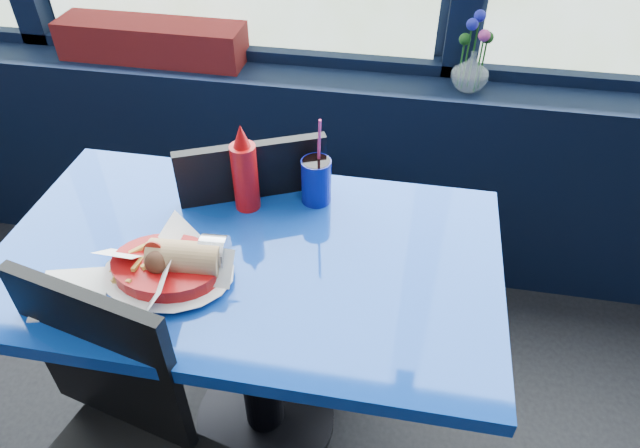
{
  "coord_description": "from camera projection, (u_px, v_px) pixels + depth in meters",
  "views": [
    {
      "loc": [
        0.65,
        1.06,
        1.69
      ],
      "look_at": [
        0.48,
        1.98,
        0.88
      ],
      "focal_mm": 32.0,
      "sensor_mm": 36.0,
      "label": 1
    }
  ],
  "objects": [
    {
      "name": "window_sill",
      "position": [
        242.0,
        159.0,
        2.28
      ],
      "size": [
        5.0,
        0.26,
        0.8
      ],
      "primitive_type": "cube",
      "color": "black",
      "rests_on": "ground"
    },
    {
      "name": "near_table",
      "position": [
        253.0,
        303.0,
        1.48
      ],
      "size": [
        1.2,
        0.7,
        0.75
      ],
      "color": "black",
      "rests_on": "ground"
    },
    {
      "name": "chair_near_front",
      "position": [
        110.0,
        448.0,
        1.24
      ],
      "size": [
        0.48,
        0.48,
        0.89
      ],
      "rotation": [
        0.0,
        0.0,
        -0.23
      ],
      "color": "black",
      "rests_on": "ground"
    },
    {
      "name": "chair_near_back",
      "position": [
        284.0,
        234.0,
        1.75
      ],
      "size": [
        0.54,
        0.54,
        0.91
      ],
      "rotation": [
        0.0,
        0.0,
        3.57
      ],
      "color": "black",
      "rests_on": "ground"
    },
    {
      "name": "planter_box",
      "position": [
        152.0,
        41.0,
        2.02
      ],
      "size": [
        0.67,
        0.17,
        0.13
      ],
      "primitive_type": "cube",
      "rotation": [
        0.0,
        0.0,
        -0.01
      ],
      "color": "maroon",
      "rests_on": "window_sill"
    },
    {
      "name": "flower_vase",
      "position": [
        471.0,
        67.0,
        1.83
      ],
      "size": [
        0.12,
        0.13,
        0.25
      ],
      "rotation": [
        0.0,
        0.0,
        -0.01
      ],
      "color": "silver",
      "rests_on": "window_sill"
    },
    {
      "name": "food_basket",
      "position": [
        170.0,
        266.0,
        1.28
      ],
      "size": [
        0.33,
        0.33,
        0.1
      ],
      "rotation": [
        0.0,
        0.0,
        -0.37
      ],
      "color": "#AB0B0C",
      "rests_on": "near_table"
    },
    {
      "name": "ketchup_bottle",
      "position": [
        245.0,
        172.0,
        1.43
      ],
      "size": [
        0.07,
        0.07,
        0.24
      ],
      "color": "#AB0B0C",
      "rests_on": "near_table"
    },
    {
      "name": "soda_cup",
      "position": [
        316.0,
        180.0,
        1.47
      ],
      "size": [
        0.08,
        0.08,
        0.26
      ],
      "rotation": [
        0.0,
        0.0,
        -0.27
      ],
      "color": "navy",
      "rests_on": "near_table"
    },
    {
      "name": "napkin",
      "position": [
        72.0,
        293.0,
        1.26
      ],
      "size": [
        0.19,
        0.19,
        0.0
      ],
      "primitive_type": "cube",
      "rotation": [
        0.0,
        0.0,
        0.27
      ],
      "color": "white",
      "rests_on": "near_table"
    }
  ]
}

